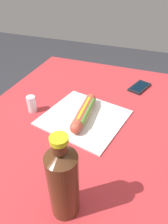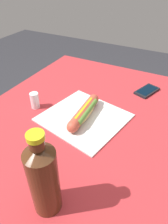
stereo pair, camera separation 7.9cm
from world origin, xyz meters
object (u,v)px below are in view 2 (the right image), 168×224
(cell_phone, at_px, (147,91))
(soda_bottle, at_px, (44,178))
(hot_dog, at_px, (84,112))
(salt_shaker, at_px, (35,100))

(cell_phone, distance_m, soda_bottle, 0.69)
(hot_dog, bearing_deg, soda_bottle, 13.29)
(soda_bottle, bearing_deg, hot_dog, -166.71)
(cell_phone, relative_size, soda_bottle, 0.56)
(salt_shaker, bearing_deg, cell_phone, 131.71)
(hot_dog, relative_size, soda_bottle, 0.97)
(cell_phone, xyz_separation_m, salt_shaker, (0.34, -0.39, 0.03))
(hot_dog, distance_m, salt_shaker, 0.22)
(salt_shaker, bearing_deg, hot_dog, 97.79)
(hot_dog, xyz_separation_m, soda_bottle, (0.36, 0.08, 0.08))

